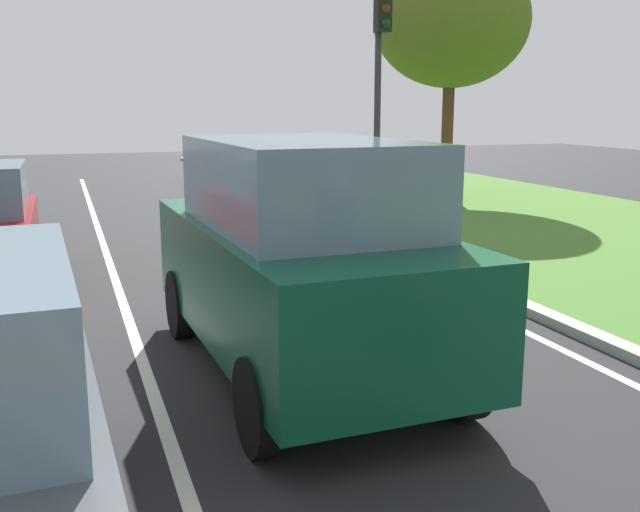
# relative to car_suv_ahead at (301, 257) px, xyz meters

# --- Properties ---
(ground_plane) EXTENTS (60.00, 60.00, 0.00)m
(ground_plane) POSITION_rel_car_suv_ahead_xyz_m (-0.75, 4.37, -1.17)
(ground_plane) COLOR #262628
(lane_line_center) EXTENTS (0.12, 32.00, 0.01)m
(lane_line_center) POSITION_rel_car_suv_ahead_xyz_m (-1.45, 4.37, -1.16)
(lane_line_center) COLOR silver
(lane_line_center) RESTS_ON ground
(lane_line_right_edge) EXTENTS (0.12, 32.00, 0.01)m
(lane_line_right_edge) POSITION_rel_car_suv_ahead_xyz_m (2.85, 4.37, -1.16)
(lane_line_right_edge) COLOR silver
(lane_line_right_edge) RESTS_ON ground
(grass_verge_right) EXTENTS (9.00, 48.00, 0.06)m
(grass_verge_right) POSITION_rel_car_suv_ahead_xyz_m (7.75, 4.37, -1.14)
(grass_verge_right) COLOR #47752D
(grass_verge_right) RESTS_ON ground
(curb_right) EXTENTS (0.24, 48.00, 0.12)m
(curb_right) POSITION_rel_car_suv_ahead_xyz_m (3.35, 4.37, -1.11)
(curb_right) COLOR #9E9B93
(curb_right) RESTS_ON ground
(car_suv_ahead) EXTENTS (2.10, 4.56, 2.28)m
(car_suv_ahead) POSITION_rel_car_suv_ahead_xyz_m (0.00, 0.00, 0.00)
(car_suv_ahead) COLOR #0C472D
(car_suv_ahead) RESTS_ON ground
(traffic_light_near_right) EXTENTS (0.32, 0.50, 5.29)m
(traffic_light_near_right) POSITION_rel_car_suv_ahead_xyz_m (4.32, 7.91, 2.35)
(traffic_light_near_right) COLOR #2D2D2D
(traffic_light_near_right) RESTS_ON ground
(tree_roadside_far) EXTENTS (4.15, 4.15, 6.52)m
(tree_roadside_far) POSITION_rel_car_suv_ahead_xyz_m (7.93, 11.44, 3.58)
(tree_roadside_far) COLOR #4C331E
(tree_roadside_far) RESTS_ON ground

